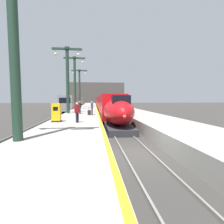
{
  "coord_description": "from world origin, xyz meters",
  "views": [
    {
      "loc": [
        -2.33,
        -8.66,
        3.0
      ],
      "look_at": [
        -0.64,
        6.69,
        1.8
      ],
      "focal_mm": 26.47,
      "sensor_mm": 36.0,
      "label": 1
    }
  ],
  "objects_px": {
    "station_column_mid": "(67,74)",
    "passenger_mid_platform": "(77,111)",
    "station_column_far": "(75,78)",
    "station_column_near": "(14,16)",
    "passenger_far_waiting": "(80,106)",
    "rolling_suitcase": "(89,113)",
    "regional_train_adjacent": "(75,102)",
    "ticket_machine_yellow": "(56,113)",
    "highspeed_train_main": "(104,103)",
    "station_column_distant": "(80,85)",
    "passenger_near_edge": "(92,107)"
  },
  "relations": [
    {
      "from": "station_column_near",
      "to": "rolling_suitcase",
      "type": "relative_size",
      "value": 9.45
    },
    {
      "from": "passenger_near_edge",
      "to": "highspeed_train_main",
      "type": "bearing_deg",
      "value": 82.45
    },
    {
      "from": "passenger_mid_platform",
      "to": "station_column_near",
      "type": "bearing_deg",
      "value": -110.02
    },
    {
      "from": "station_column_distant",
      "to": "ticket_machine_yellow",
      "type": "relative_size",
      "value": 5.87
    },
    {
      "from": "station_column_near",
      "to": "passenger_far_waiting",
      "type": "bearing_deg",
      "value": 83.55
    },
    {
      "from": "rolling_suitcase",
      "to": "ticket_machine_yellow",
      "type": "distance_m",
      "value": 6.44
    },
    {
      "from": "station_column_near",
      "to": "station_column_far",
      "type": "bearing_deg",
      "value": 90.13
    },
    {
      "from": "station_column_far",
      "to": "station_column_near",
      "type": "bearing_deg",
      "value": -89.87
    },
    {
      "from": "station_column_far",
      "to": "station_column_distant",
      "type": "bearing_deg",
      "value": 90.0
    },
    {
      "from": "highspeed_train_main",
      "to": "ticket_machine_yellow",
      "type": "xyz_separation_m",
      "value": [
        -5.55,
        -25.43,
        -0.17
      ]
    },
    {
      "from": "passenger_near_edge",
      "to": "passenger_far_waiting",
      "type": "relative_size",
      "value": 1.0
    },
    {
      "from": "highspeed_train_main",
      "to": "rolling_suitcase",
      "type": "relative_size",
      "value": 57.69
    },
    {
      "from": "passenger_near_edge",
      "to": "passenger_mid_platform",
      "type": "bearing_deg",
      "value": -99.74
    },
    {
      "from": "passenger_far_waiting",
      "to": "rolling_suitcase",
      "type": "bearing_deg",
      "value": -58.21
    },
    {
      "from": "regional_train_adjacent",
      "to": "ticket_machine_yellow",
      "type": "relative_size",
      "value": 22.87
    },
    {
      "from": "highspeed_train_main",
      "to": "station_column_distant",
      "type": "height_order",
      "value": "station_column_distant"
    },
    {
      "from": "station_column_mid",
      "to": "passenger_mid_platform",
      "type": "relative_size",
      "value": 5.33
    },
    {
      "from": "regional_train_adjacent",
      "to": "station_column_far",
      "type": "xyz_separation_m",
      "value": [
        2.2,
        -19.6,
        4.84
      ]
    },
    {
      "from": "passenger_far_waiting",
      "to": "ticket_machine_yellow",
      "type": "height_order",
      "value": "passenger_far_waiting"
    },
    {
      "from": "highspeed_train_main",
      "to": "rolling_suitcase",
      "type": "xyz_separation_m",
      "value": [
        -2.9,
        -19.57,
        -0.6
      ]
    },
    {
      "from": "station_column_mid",
      "to": "passenger_near_edge",
      "type": "bearing_deg",
      "value": -40.44
    },
    {
      "from": "station_column_distant",
      "to": "passenger_far_waiting",
      "type": "distance_m",
      "value": 20.8
    },
    {
      "from": "ticket_machine_yellow",
      "to": "highspeed_train_main",
      "type": "bearing_deg",
      "value": 77.69
    },
    {
      "from": "station_column_mid",
      "to": "ticket_machine_yellow",
      "type": "relative_size",
      "value": 5.63
    },
    {
      "from": "station_column_distant",
      "to": "highspeed_train_main",
      "type": "bearing_deg",
      "value": -24.94
    },
    {
      "from": "station_column_mid",
      "to": "ticket_machine_yellow",
      "type": "bearing_deg",
      "value": -87.76
    },
    {
      "from": "highspeed_train_main",
      "to": "station_column_far",
      "type": "xyz_separation_m",
      "value": [
        -5.9,
        -7.64,
        5.02
      ]
    },
    {
      "from": "passenger_near_edge",
      "to": "rolling_suitcase",
      "type": "height_order",
      "value": "passenger_near_edge"
    },
    {
      "from": "highspeed_train_main",
      "to": "passenger_mid_platform",
      "type": "distance_m",
      "value": 26.35
    },
    {
      "from": "ticket_machine_yellow",
      "to": "passenger_far_waiting",
      "type": "bearing_deg",
      "value": 80.45
    },
    {
      "from": "regional_train_adjacent",
      "to": "station_column_mid",
      "type": "xyz_separation_m",
      "value": [
        2.2,
        -28.46,
        4.35
      ]
    },
    {
      "from": "highspeed_train_main",
      "to": "rolling_suitcase",
      "type": "bearing_deg",
      "value": -98.44
    },
    {
      "from": "station_column_far",
      "to": "passenger_far_waiting",
      "type": "distance_m",
      "value": 11.12
    },
    {
      "from": "station_column_distant",
      "to": "passenger_mid_platform",
      "type": "xyz_separation_m",
      "value": [
        2.18,
        -28.83,
        -4.64
      ]
    },
    {
      "from": "station_column_distant",
      "to": "rolling_suitcase",
      "type": "relative_size",
      "value": 9.56
    },
    {
      "from": "station_column_distant",
      "to": "station_column_mid",
      "type": "bearing_deg",
      "value": -90.0
    },
    {
      "from": "regional_train_adjacent",
      "to": "passenger_far_waiting",
      "type": "height_order",
      "value": "regional_train_adjacent"
    },
    {
      "from": "highspeed_train_main",
      "to": "station_column_distant",
      "type": "distance_m",
      "value": 8.04
    },
    {
      "from": "regional_train_adjacent",
      "to": "station_column_distant",
      "type": "distance_m",
      "value": 10.51
    },
    {
      "from": "station_column_mid",
      "to": "passenger_mid_platform",
      "type": "bearing_deg",
      "value": -77.2
    },
    {
      "from": "passenger_near_edge",
      "to": "regional_train_adjacent",
      "type": "bearing_deg",
      "value": 100.03
    },
    {
      "from": "highspeed_train_main",
      "to": "station_column_distant",
      "type": "bearing_deg",
      "value": 155.06
    },
    {
      "from": "ticket_machine_yellow",
      "to": "station_column_far",
      "type": "bearing_deg",
      "value": 91.13
    },
    {
      "from": "passenger_mid_platform",
      "to": "rolling_suitcase",
      "type": "distance_m",
      "value": 6.6
    },
    {
      "from": "highspeed_train_main",
      "to": "passenger_mid_platform",
      "type": "bearing_deg",
      "value": -98.12
    },
    {
      "from": "highspeed_train_main",
      "to": "regional_train_adjacent",
      "type": "height_order",
      "value": "regional_train_adjacent"
    },
    {
      "from": "station_column_distant",
      "to": "passenger_mid_platform",
      "type": "bearing_deg",
      "value": -85.68
    },
    {
      "from": "highspeed_train_main",
      "to": "passenger_far_waiting",
      "type": "height_order",
      "value": "highspeed_train_main"
    },
    {
      "from": "passenger_far_waiting",
      "to": "station_column_far",
      "type": "bearing_deg",
      "value": 99.76
    },
    {
      "from": "passenger_far_waiting",
      "to": "highspeed_train_main",
      "type": "bearing_deg",
      "value": 76.44
    }
  ]
}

